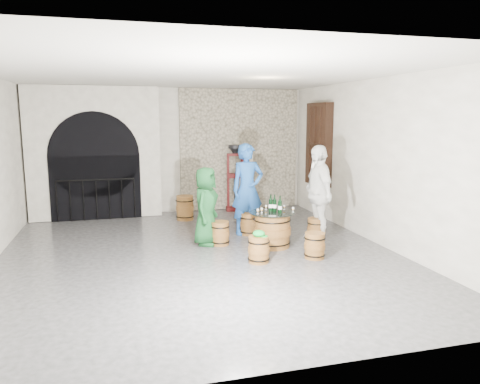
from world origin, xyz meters
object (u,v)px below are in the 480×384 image
object	(u,v)px
barrel_table	(272,230)
barrel_stool_near_left	(259,249)
wine_bottle_left	(271,204)
barrel_stool_far	(249,224)
corking_press	(235,173)
person_blue	(247,189)
person_white	(318,193)
barrel_stool_left	(220,233)
side_barrel	(185,208)
barrel_stool_right	(316,230)
wine_bottle_right	(275,205)
barrel_stool_near_right	(315,246)
person_green	(206,206)
wine_bottle_center	(280,206)

from	to	relation	value
barrel_table	barrel_stool_near_left	world-z (taller)	barrel_table
barrel_table	wine_bottle_left	distance (m)	0.48
barrel_table	barrel_stool_far	world-z (taller)	barrel_table
barrel_stool_far	corking_press	xyz separation A→B (m)	(0.36, 2.54, 0.78)
person_blue	person_white	world-z (taller)	person_white
barrel_stool_left	barrel_stool_far	bearing A→B (deg)	38.85
barrel_stool_far	wine_bottle_left	distance (m)	1.09
barrel_stool_left	person_white	world-z (taller)	person_white
barrel_stool_far	side_barrel	bearing A→B (deg)	122.22
barrel_table	barrel_stool_right	size ratio (longest dim) A/B	1.89
barrel_stool_far	wine_bottle_right	distance (m)	1.13
barrel_stool_near_left	person_blue	distance (m)	2.09
barrel_stool_near_right	corking_press	bearing A→B (deg)	93.89
barrel_table	wine_bottle_right	size ratio (longest dim) A/B	2.68
wine_bottle_right	person_green	bearing A→B (deg)	161.26
person_blue	wine_bottle_left	bearing A→B (deg)	-85.52
barrel_stool_left	person_green	world-z (taller)	person_green
barrel_stool_near_right	barrel_stool_left	bearing A→B (deg)	138.27
person_green	side_barrel	bearing A→B (deg)	30.93
barrel_stool_right	person_green	distance (m)	2.27
barrel_stool_near_left	wine_bottle_right	world-z (taller)	wine_bottle_right
barrel_stool_far	wine_bottle_right	size ratio (longest dim) A/B	1.42
barrel_stool_left	barrel_stool_right	bearing A→B (deg)	-6.34
barrel_stool_far	corking_press	size ratio (longest dim) A/B	0.27
barrel_stool_left	person_green	xyz separation A→B (m)	(-0.25, 0.10, 0.53)
barrel_stool_far	person_white	xyz separation A→B (m)	(1.19, -0.83, 0.73)
barrel_stool_near_right	wine_bottle_right	distance (m)	1.19
person_white	wine_bottle_center	size ratio (longest dim) A/B	5.93
person_green	wine_bottle_right	size ratio (longest dim) A/B	4.67
wine_bottle_center	corking_press	size ratio (longest dim) A/B	0.19
barrel_table	person_green	world-z (taller)	person_green
person_white	side_barrel	xyz separation A→B (m)	(-2.29, 2.58, -0.67)
barrel_stool_near_right	barrel_stool_near_left	bearing A→B (deg)	178.35
corking_press	wine_bottle_center	bearing A→B (deg)	-82.22
barrel_stool_right	person_white	size ratio (longest dim) A/B	0.24
barrel_stool_right	side_barrel	bearing A→B (deg)	131.39
barrel_stool_left	barrel_stool_right	xyz separation A→B (m)	(1.93, -0.21, 0.00)
barrel_table	wine_bottle_right	distance (m)	0.48
barrel_stool_near_left	person_green	distance (m)	1.58
barrel_stool_near_right	wine_bottle_center	bearing A→B (deg)	115.21
barrel_stool_far	person_green	size ratio (longest dim) A/B	0.30
barrel_stool_near_right	person_white	world-z (taller)	person_white
person_green	wine_bottle_left	xyz separation A→B (m)	(1.19, -0.39, 0.05)
barrel_stool_near_left	wine_bottle_left	size ratio (longest dim) A/B	1.42
barrel_stool_near_left	barrel_stool_right	bearing A→B (deg)	33.75
wine_bottle_center	corking_press	world-z (taller)	corking_press
barrel_stool_left	person_white	distance (m)	2.09
barrel_stool_far	barrel_stool_near_left	size ratio (longest dim) A/B	1.00
barrel_table	person_green	distance (m)	1.35
person_blue	corking_press	world-z (taller)	person_blue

